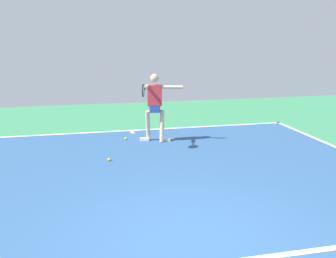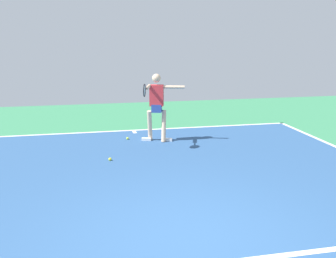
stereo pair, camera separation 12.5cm
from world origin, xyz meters
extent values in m
plane|color=#388456|center=(0.00, 0.00, 0.00)|extent=(21.84, 21.84, 0.00)
cube|color=#2D5484|center=(0.00, 0.00, 0.00)|extent=(9.24, 12.47, 0.00)
cube|color=white|center=(0.00, -6.18, 0.00)|extent=(9.24, 0.10, 0.01)
cube|color=white|center=(0.00, -5.98, 0.00)|extent=(0.10, 0.30, 0.01)
cylinder|color=beige|center=(-0.62, -4.89, 0.39)|extent=(0.19, 0.31, 0.81)
cube|color=white|center=(-0.71, -4.86, 0.04)|extent=(0.26, 0.16, 0.07)
cylinder|color=beige|center=(-0.28, -4.99, 0.39)|extent=(0.19, 0.31, 0.81)
cube|color=white|center=(-0.19, -5.02, 0.04)|extent=(0.26, 0.16, 0.07)
cube|color=#2D4799|center=(-0.45, -4.94, 0.84)|extent=(0.29, 0.26, 0.20)
cube|color=red|center=(-0.45, -4.94, 1.17)|extent=(0.38, 0.27, 0.52)
sphere|color=beige|center=(-0.45, -4.94, 1.59)|extent=(0.21, 0.21, 0.21)
cylinder|color=beige|center=(-0.86, -4.82, 1.38)|extent=(0.52, 0.23, 0.08)
cylinder|color=beige|center=(-0.21, -4.74, 1.41)|extent=(0.23, 0.52, 0.08)
cylinder|color=black|center=(-0.10, -4.38, 1.41)|extent=(0.09, 0.22, 0.03)
torus|color=black|center=(-0.03, -4.15, 1.41)|extent=(0.11, 0.29, 0.29)
cylinder|color=silver|center=(-0.03, -4.15, 1.41)|extent=(0.07, 0.24, 0.25)
sphere|color=#C6E53D|center=(0.27, -5.21, 0.03)|extent=(0.07, 0.07, 0.07)
sphere|color=yellow|center=(0.81, -3.56, 0.03)|extent=(0.07, 0.07, 0.07)
camera|label=1|loc=(1.30, 4.23, 2.55)|focal=40.62mm
camera|label=2|loc=(1.18, 4.26, 2.55)|focal=40.62mm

